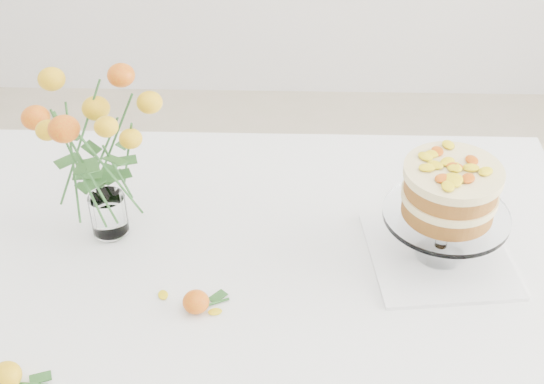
{
  "coord_description": "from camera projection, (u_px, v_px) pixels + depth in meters",
  "views": [
    {
      "loc": [
        0.11,
        -1.09,
        1.76
      ],
      "look_at": [
        0.08,
        0.05,
        0.89
      ],
      "focal_mm": 50.0,
      "sensor_mm": 36.0,
      "label": 1
    }
  ],
  "objects": [
    {
      "name": "stray_petal_b",
      "position": [
        215.0,
        312.0,
        1.37
      ],
      "size": [
        0.03,
        0.02,
        0.0
      ],
      "primitive_type": "ellipsoid",
      "color": "yellow",
      "rests_on": "table"
    },
    {
      "name": "rose_vase",
      "position": [
        97.0,
        145.0,
        1.41
      ],
      "size": [
        0.32,
        0.32,
        0.37
      ],
      "rotation": [
        0.0,
        0.0,
        0.42
      ],
      "color": "white",
      "rests_on": "table"
    },
    {
      "name": "table",
      "position": [
        233.0,
        290.0,
        1.53
      ],
      "size": [
        1.43,
        0.93,
        0.76
      ],
      "color": "tan",
      "rests_on": "ground"
    },
    {
      "name": "stray_petal_a",
      "position": [
        163.0,
        295.0,
        1.4
      ],
      "size": [
        0.03,
        0.02,
        0.0
      ],
      "primitive_type": "ellipsoid",
      "color": "yellow",
      "rests_on": "table"
    },
    {
      "name": "napkin",
      "position": [
        439.0,
        256.0,
        1.48
      ],
      "size": [
        0.3,
        0.3,
        0.01
      ],
      "primitive_type": "cube",
      "rotation": [
        0.0,
        0.0,
        0.12
      ],
      "color": "white",
      "rests_on": "table"
    },
    {
      "name": "loose_rose_near",
      "position": [
        7.0,
        376.0,
        1.23
      ],
      "size": [
        0.09,
        0.05,
        0.04
      ],
      "rotation": [
        0.0,
        0.0,
        -0.05
      ],
      "color": "#EAAE14",
      "rests_on": "table"
    },
    {
      "name": "loose_rose_far",
      "position": [
        196.0,
        302.0,
        1.36
      ],
      "size": [
        0.08,
        0.05,
        0.04
      ],
      "rotation": [
        0.0,
        0.0,
        0.43
      ],
      "color": "red",
      "rests_on": "table"
    },
    {
      "name": "cake_stand",
      "position": [
        449.0,
        196.0,
        1.39
      ],
      "size": [
        0.24,
        0.24,
        0.21
      ],
      "rotation": [
        0.0,
        0.0,
        -0.37
      ],
      "color": "white",
      "rests_on": "napkin"
    }
  ]
}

